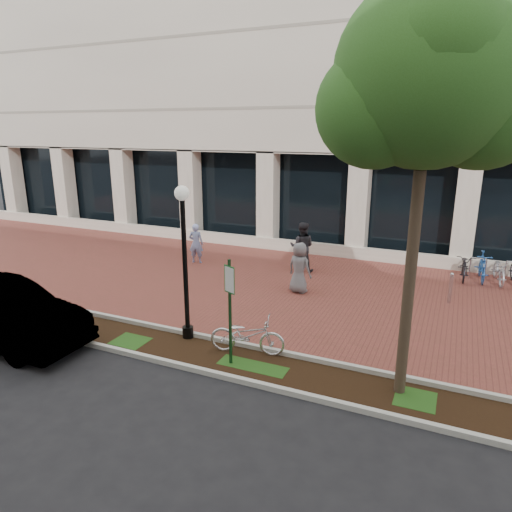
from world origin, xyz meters
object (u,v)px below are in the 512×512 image
at_px(lamppost, 185,255).
at_px(bollard, 451,288).
at_px(street_tree, 432,86).
at_px(bike_rack_cluster, 508,270).
at_px(locked_bicycle, 247,335).
at_px(pedestrian_right, 299,268).
at_px(sedan_near_curb, 1,314).
at_px(pedestrian_left, 196,243).
at_px(pedestrian_mid, 302,247).
at_px(parking_sign, 230,299).

xyz_separation_m(lamppost, bollard, (6.02, 5.31, -1.70)).
height_order(street_tree, bike_rack_cluster, street_tree).
distance_m(locked_bicycle, pedestrian_right, 4.53).
relative_size(locked_bicycle, sedan_near_curb, 0.38).
bearing_deg(pedestrian_left, sedan_near_curb, 72.72).
height_order(lamppost, bollard, lamppost).
distance_m(lamppost, pedestrian_mid, 6.76).
distance_m(lamppost, pedestrian_left, 6.95).
relative_size(parking_sign, street_tree, 0.32).
xyz_separation_m(pedestrian_mid, pedestrian_right, (0.66, -2.23, -0.10)).
bearing_deg(pedestrian_mid, bollard, 155.10).
xyz_separation_m(parking_sign, pedestrian_mid, (-0.78, 7.36, -0.64)).
relative_size(parking_sign, sedan_near_curb, 0.53).
xyz_separation_m(pedestrian_right, bike_rack_cluster, (6.27, 3.73, -0.35)).
xyz_separation_m(pedestrian_left, sedan_near_curb, (-0.69, -8.05, -0.03)).
height_order(lamppost, pedestrian_mid, lamppost).
distance_m(parking_sign, locked_bicycle, 1.26).
bearing_deg(sedan_near_curb, bollard, -53.90).
xyz_separation_m(lamppost, street_tree, (5.32, -0.35, 3.65)).
bearing_deg(bollard, bike_rack_cluster, 57.93).
xyz_separation_m(bollard, bike_rack_cluster, (1.74, 2.78, -0.01)).
xyz_separation_m(parking_sign, lamppost, (-1.61, 0.76, 0.63)).
relative_size(locked_bicycle, pedestrian_left, 1.13).
distance_m(street_tree, sedan_near_curb, 10.79).
xyz_separation_m(lamppost, pedestrian_mid, (0.83, 6.59, -1.27)).
xyz_separation_m(pedestrian_left, bollard, (9.36, -0.62, -0.30)).
bearing_deg(sedan_near_curb, bike_rack_cluster, -49.48).
bearing_deg(pedestrian_right, bike_rack_cluster, -134.11).
bearing_deg(pedestrian_left, bike_rack_cluster, 178.65).
distance_m(bike_rack_cluster, sedan_near_curb, 15.60).
height_order(locked_bicycle, sedan_near_curb, sedan_near_curb).
bearing_deg(sedan_near_curb, lamppost, -62.59).
xyz_separation_m(parking_sign, locked_bicycle, (0.14, 0.61, -1.10)).
relative_size(parking_sign, lamppost, 0.64).
relative_size(locked_bicycle, pedestrian_mid, 0.96).
xyz_separation_m(pedestrian_left, pedestrian_mid, (4.17, 0.66, 0.14)).
height_order(locked_bicycle, pedestrian_right, pedestrian_right).
xyz_separation_m(pedestrian_mid, bollard, (5.19, -1.29, -0.43)).
bearing_deg(street_tree, pedestrian_mid, 122.91).
bearing_deg(pedestrian_left, pedestrian_mid, 176.70).
xyz_separation_m(lamppost, sedan_near_curb, (-4.03, -2.12, -1.43)).
height_order(pedestrian_right, bike_rack_cluster, pedestrian_right).
bearing_deg(sedan_near_curb, street_tree, -79.64).
height_order(bollard, sedan_near_curb, sedan_near_curb).
relative_size(lamppost, pedestrian_left, 2.44).
bearing_deg(bike_rack_cluster, street_tree, -112.66).
xyz_separation_m(locked_bicycle, pedestrian_mid, (-0.92, 6.74, 0.46)).
xyz_separation_m(bollard, sedan_near_curb, (-10.05, -7.43, 0.27)).
height_order(pedestrian_left, sedan_near_curb, pedestrian_left).
height_order(parking_sign, locked_bicycle, parking_sign).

